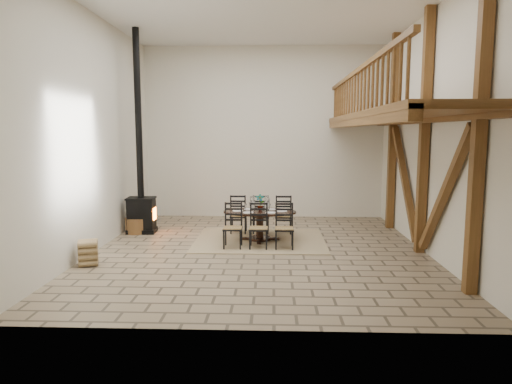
{
  "coord_description": "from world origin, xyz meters",
  "views": [
    {
      "loc": [
        0.28,
        -9.54,
        2.51
      ],
      "look_at": [
        -0.09,
        0.4,
        1.21
      ],
      "focal_mm": 32.0,
      "sensor_mm": 36.0,
      "label": 1
    }
  ],
  "objects_px": {
    "wood_stove": "(141,189)",
    "log_stack": "(88,253)",
    "log_basket": "(137,225)",
    "dining_table": "(260,225)"
  },
  "relations": [
    {
      "from": "wood_stove",
      "to": "log_stack",
      "type": "relative_size",
      "value": 10.41
    },
    {
      "from": "log_basket",
      "to": "log_stack",
      "type": "distance_m",
      "value": 2.83
    },
    {
      "from": "dining_table",
      "to": "wood_stove",
      "type": "height_order",
      "value": "wood_stove"
    },
    {
      "from": "dining_table",
      "to": "log_basket",
      "type": "bearing_deg",
      "value": 167.65
    },
    {
      "from": "wood_stove",
      "to": "log_stack",
      "type": "distance_m",
      "value": 3.0
    },
    {
      "from": "log_stack",
      "to": "wood_stove",
      "type": "bearing_deg",
      "value": 85.95
    },
    {
      "from": "wood_stove",
      "to": "log_basket",
      "type": "relative_size",
      "value": 8.54
    },
    {
      "from": "wood_stove",
      "to": "log_stack",
      "type": "height_order",
      "value": "wood_stove"
    },
    {
      "from": "dining_table",
      "to": "log_stack",
      "type": "bearing_deg",
      "value": -145.94
    },
    {
      "from": "dining_table",
      "to": "wood_stove",
      "type": "bearing_deg",
      "value": 166.61
    }
  ]
}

